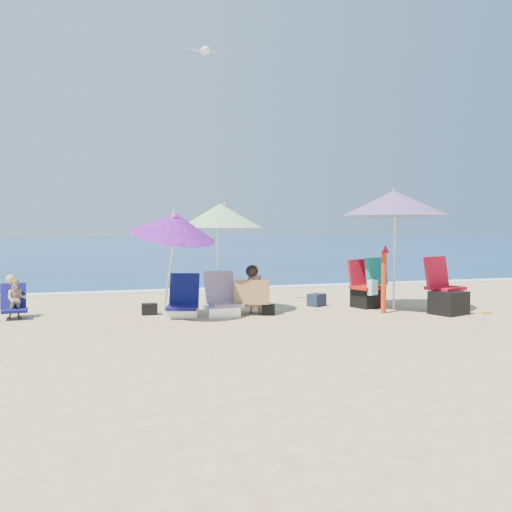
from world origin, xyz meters
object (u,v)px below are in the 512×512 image
object	(u,v)px
person_left	(15,299)
umbrella_turquoise	(394,203)
umbrella_blue	(174,225)
umbrella_striped	(220,216)
seagull	(205,51)
furled_umbrella	(384,276)
chair_navy	(183,305)
camp_chair_left	(447,297)
camp_chair_right	(368,289)
chair_rainbow	(222,304)
person_center	(254,290)

from	to	relation	value
person_left	umbrella_turquoise	bearing A→B (deg)	-8.26
umbrella_turquoise	umbrella_blue	world-z (taller)	umbrella_turquoise
umbrella_striped	seagull	bearing A→B (deg)	111.92
umbrella_turquoise	umbrella_blue	bearing A→B (deg)	179.18
furled_umbrella	seagull	distance (m)	5.60
umbrella_striped	chair_navy	bearing A→B (deg)	-159.77
person_left	seagull	size ratio (longest dim) A/B	0.93
camp_chair_left	camp_chair_right	world-z (taller)	camp_chair_left
chair_navy	camp_chair_right	world-z (taller)	camp_chair_right
umbrella_turquoise	person_left	xyz separation A→B (m)	(-7.08, 1.03, -1.76)
umbrella_striped	camp_chair_right	distance (m)	3.41
umbrella_striped	camp_chair_left	size ratio (longest dim) A/B	1.98
chair_navy	umbrella_striped	bearing A→B (deg)	20.23
seagull	chair_rainbow	bearing A→B (deg)	-81.28
umbrella_striped	umbrella_blue	bearing A→B (deg)	-147.73
camp_chair_left	camp_chair_right	distance (m)	1.56
furled_umbrella	camp_chair_left	world-z (taller)	furled_umbrella
umbrella_turquoise	chair_rainbow	xyz separation A→B (m)	(-3.42, 0.32, -1.91)
chair_rainbow	camp_chair_left	world-z (taller)	camp_chair_left
umbrella_striped	furled_umbrella	bearing A→B (deg)	-18.47
chair_rainbow	seagull	distance (m)	4.96
person_center	person_left	xyz separation A→B (m)	(-4.27, 0.72, -0.09)
camp_chair_left	umbrella_turquoise	bearing A→B (deg)	136.09
furled_umbrella	chair_navy	bearing A→B (deg)	169.31
umbrella_turquoise	chair_navy	world-z (taller)	umbrella_turquoise
camp_chair_left	chair_navy	bearing A→B (deg)	167.28
furled_umbrella	seagull	world-z (taller)	seagull
seagull	chair_navy	bearing A→B (deg)	-128.34
umbrella_blue	camp_chair_right	size ratio (longest dim) A/B	1.99
umbrella_turquoise	furled_umbrella	size ratio (longest dim) A/B	1.87
person_center	chair_rainbow	bearing A→B (deg)	179.52
umbrella_striped	person_left	bearing A→B (deg)	174.64
chair_rainbow	chair_navy	bearing A→B (deg)	173.87
umbrella_turquoise	person_left	distance (m)	7.37
furled_umbrella	camp_chair_left	xyz separation A→B (m)	(1.12, -0.39, -0.40)
chair_navy	chair_rainbow	bearing A→B (deg)	-6.13
furled_umbrella	camp_chair_left	distance (m)	1.25
camp_chair_right	furled_umbrella	bearing A→B (deg)	-95.34
camp_chair_left	person_center	distance (m)	3.69
chair_navy	person_left	size ratio (longest dim) A/B	1.12
camp_chair_right	person_center	distance (m)	2.50
person_left	umbrella_striped	bearing A→B (deg)	-5.36
camp_chair_left	person_left	xyz separation A→B (m)	(-7.82, 1.74, 0.04)
umbrella_turquoise	person_center	distance (m)	3.28
chair_rainbow	seagull	bearing A→B (deg)	98.72
umbrella_blue	person_left	size ratio (longest dim) A/B	2.58
umbrella_striped	chair_rainbow	world-z (taller)	umbrella_striped
umbrella_turquoise	chair_navy	distance (m)	4.58
furled_umbrella	person_left	world-z (taller)	furled_umbrella
camp_chair_left	camp_chair_right	size ratio (longest dim) A/B	1.04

